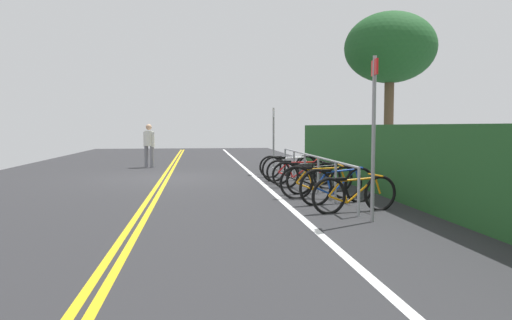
{
  "coord_description": "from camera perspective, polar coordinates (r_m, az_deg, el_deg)",
  "views": [
    {
      "loc": [
        14.15,
        0.94,
        1.51
      ],
      "look_at": [
        2.85,
        2.33,
        0.71
      ],
      "focal_mm": 33.75,
      "sensor_mm": 36.0,
      "label": 1
    }
  ],
  "objects": [
    {
      "name": "sign_post_far",
      "position": [
        7.72,
        13.78,
        4.15
      ],
      "size": [
        0.36,
        0.08,
        2.59
      ],
      "color": "gray",
      "rests_on": "ground_plane"
    },
    {
      "name": "bike_lane_stripe_white",
      "position": [
        14.33,
        -0.15,
        -2.0
      ],
      "size": [
        34.11,
        0.12,
        0.0
      ],
      "primitive_type": "cube",
      "color": "white",
      "rests_on": "ground_plane"
    },
    {
      "name": "bicycle_4",
      "position": [
        10.99,
        7.6,
        -2.16
      ],
      "size": [
        0.62,
        1.69,
        0.71
      ],
      "color": "black",
      "rests_on": "ground_plane"
    },
    {
      "name": "hedge_backdrop",
      "position": [
        10.53,
        17.6,
        -0.17
      ],
      "size": [
        15.76,
        0.85,
        1.54
      ],
      "primitive_type": "cube",
      "color": "#235626",
      "rests_on": "ground_plane"
    },
    {
      "name": "bike_rack",
      "position": [
        11.4,
        6.55,
        -0.46
      ],
      "size": [
        6.81,
        0.05,
        0.84
      ],
      "color": "#9EA0A5",
      "rests_on": "ground_plane"
    },
    {
      "name": "tree_near_left",
      "position": [
        17.48,
        15.6,
        12.59
      ],
      "size": [
        3.1,
        3.1,
        5.39
      ],
      "color": "brown",
      "rests_on": "ground_plane"
    },
    {
      "name": "bicycle_1",
      "position": [
        13.4,
        4.19,
        -0.97
      ],
      "size": [
        0.56,
        1.73,
        0.73
      ],
      "color": "black",
      "rests_on": "ground_plane"
    },
    {
      "name": "bicycle_5",
      "position": [
        10.14,
        7.69,
        -2.6
      ],
      "size": [
        0.46,
        1.75,
        0.73
      ],
      "color": "black",
      "rests_on": "ground_plane"
    },
    {
      "name": "bicycle_3",
      "position": [
        11.77,
        5.92,
        -1.79
      ],
      "size": [
        0.61,
        1.62,
        0.69
      ],
      "color": "black",
      "rests_on": "ground_plane"
    },
    {
      "name": "centre_line_yellow_inner",
      "position": [
        14.27,
        -11.05,
        -2.1
      ],
      "size": [
        34.11,
        0.1,
        0.0
      ],
      "primitive_type": "cube",
      "color": "gold",
      "rests_on": "ground_plane"
    },
    {
      "name": "sign_post_near",
      "position": [
        15.25,
        2.09,
        3.11
      ],
      "size": [
        0.36,
        0.09,
        2.09
      ],
      "color": "gray",
      "rests_on": "ground_plane"
    },
    {
      "name": "centre_line_yellow_outer",
      "position": [
        14.26,
        -10.41,
        -2.1
      ],
      "size": [
        34.11,
        0.1,
        0.0
      ],
      "primitive_type": "cube",
      "color": "gold",
      "rests_on": "ground_plane"
    },
    {
      "name": "bicycle_6",
      "position": [
        9.53,
        9.71,
        -3.01
      ],
      "size": [
        0.63,
        1.69,
        0.75
      ],
      "color": "black",
      "rests_on": "ground_plane"
    },
    {
      "name": "pedestrian",
      "position": [
        17.96,
        -12.57,
        2.0
      ],
      "size": [
        0.32,
        0.42,
        1.58
      ],
      "color": "slate",
      "rests_on": "ground_plane"
    },
    {
      "name": "ground_plane",
      "position": [
        14.27,
        -10.73,
        -2.21
      ],
      "size": [
        37.9,
        11.61,
        0.05
      ],
      "primitive_type": "cube",
      "color": "#2B2B2D"
    },
    {
      "name": "bicycle_2",
      "position": [
        12.56,
        5.1,
        -1.43
      ],
      "size": [
        0.68,
        1.67,
        0.68
      ],
      "color": "black",
      "rests_on": "ground_plane"
    },
    {
      "name": "bicycle_7",
      "position": [
        8.66,
        11.63,
        -3.96
      ],
      "size": [
        0.51,
        1.66,
        0.68
      ],
      "color": "black",
      "rests_on": "ground_plane"
    },
    {
      "name": "bicycle_0",
      "position": [
        14.3,
        3.81,
        -0.73
      ],
      "size": [
        0.46,
        1.75,
        0.69
      ],
      "color": "black",
      "rests_on": "ground_plane"
    }
  ]
}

